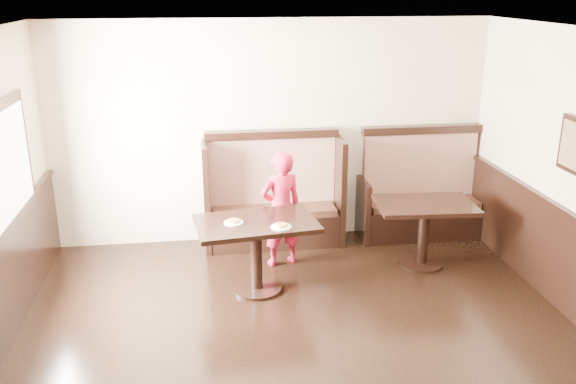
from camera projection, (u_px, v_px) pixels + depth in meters
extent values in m
plane|color=beige|center=(271.00, 133.00, 7.66)|extent=(5.50, 0.00, 5.50)
plane|color=white|center=(330.00, 45.00, 3.93)|extent=(7.00, 7.00, 0.00)
cube|color=black|center=(5.00, 165.00, 5.76)|extent=(0.05, 1.50, 1.20)
cube|color=white|center=(8.00, 165.00, 5.76)|extent=(0.01, 1.30, 1.00)
cube|color=black|center=(274.00, 229.00, 7.79)|extent=(1.60, 0.50, 0.42)
cube|color=#371D11|center=(274.00, 211.00, 7.71)|extent=(1.54, 0.46, 0.09)
cube|color=#4D0F1E|center=(272.00, 173.00, 7.76)|extent=(1.60, 0.12, 0.92)
cube|color=black|center=(272.00, 134.00, 7.60)|extent=(1.68, 0.16, 0.10)
cube|color=black|center=(206.00, 195.00, 7.62)|extent=(0.07, 0.72, 1.36)
cube|color=black|center=(338.00, 189.00, 7.84)|extent=(0.07, 0.72, 1.36)
cube|color=black|center=(421.00, 221.00, 8.04)|extent=(1.50, 0.50, 0.42)
cube|color=#371D11|center=(422.00, 203.00, 7.96)|extent=(1.44, 0.46, 0.09)
cube|color=#4D0F1E|center=(419.00, 166.00, 8.02)|extent=(1.50, 0.12, 0.92)
cube|color=black|center=(422.00, 129.00, 7.85)|extent=(1.58, 0.16, 0.10)
cube|color=black|center=(361.00, 208.00, 7.97)|extent=(0.07, 0.72, 0.80)
cube|color=black|center=(476.00, 202.00, 8.18)|extent=(0.07, 0.72, 0.80)
cube|color=black|center=(256.00, 223.00, 6.43)|extent=(1.35, 0.94, 0.05)
cylinder|color=black|center=(256.00, 258.00, 6.56)|extent=(0.13, 0.13, 0.74)
cylinder|color=black|center=(257.00, 288.00, 6.68)|extent=(0.55, 0.55, 0.03)
cube|color=black|center=(425.00, 205.00, 7.04)|extent=(1.17, 0.81, 0.05)
cylinder|color=black|center=(423.00, 236.00, 7.17)|extent=(0.12, 0.12, 0.71)
cylinder|color=black|center=(421.00, 263.00, 7.28)|extent=(0.53, 0.53, 0.03)
imported|color=#B5132F|center=(281.00, 209.00, 7.09)|extent=(0.57, 0.45, 1.39)
cylinder|color=white|center=(234.00, 222.00, 6.37)|extent=(0.21, 0.21, 0.01)
cylinder|color=tan|center=(234.00, 221.00, 6.37)|extent=(0.13, 0.13, 0.02)
cylinder|color=#EABA54|center=(234.00, 220.00, 6.36)|extent=(0.11, 0.11, 0.01)
cylinder|color=white|center=(281.00, 227.00, 6.26)|extent=(0.22, 0.22, 0.01)
cylinder|color=tan|center=(281.00, 225.00, 6.25)|extent=(0.13, 0.13, 0.02)
cylinder|color=#EABA54|center=(281.00, 224.00, 6.25)|extent=(0.12, 0.12, 0.01)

